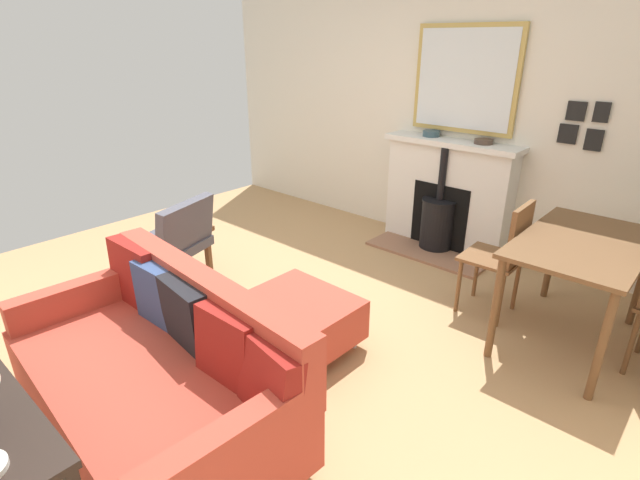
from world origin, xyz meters
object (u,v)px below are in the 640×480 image
Objects in this scene: fireplace at (445,200)px; sofa at (160,370)px; armchair_accent at (173,239)px; dining_table at (581,255)px; mantel_bowl_far at (484,141)px; ottoman at (298,319)px; mantel_bowl_near at (431,133)px; dining_chair_near_fireplace at (505,251)px.

sofa is (3.20, 0.10, -0.12)m from fireplace.
armchair_accent is (-0.94, -1.36, 0.06)m from sofa.
sofa is 1.50× the size of dining_table.
dining_table is at bearing 58.11° from fireplace.
ottoman is at bearing -3.86° from mantel_bowl_far.
fireplace reaches higher than dining_table.
fireplace is at bearing -121.89° from dining_table.
sofa is (3.24, -0.19, -0.74)m from mantel_bowl_far.
mantel_bowl_far is at bearing 176.14° from ottoman.
ottoman is 1.42m from armchair_accent.
mantel_bowl_near is at bearing -90.00° from mantel_bowl_far.
sofa reaches higher than dining_table.
dining_chair_near_fireplace is at bearing 35.25° from mantel_bowl_far.
dining_table is 0.51m from dining_chair_near_fireplace.
fireplace is at bearing 150.82° from armchair_accent.
mantel_bowl_near is at bearing -99.97° from fireplace.
mantel_bowl_near is 3.34m from sofa.
mantel_bowl_near is (-0.04, -0.24, 0.62)m from fireplace.
armchair_accent is at bearing -88.01° from ottoman.
mantel_bowl_far is 2.42m from ottoman.
sofa is 0.99m from ottoman.
fireplace reaches higher than dining_chair_near_fireplace.
ottoman is at bearing -45.03° from dining_table.
mantel_bowl_near reaches higher than ottoman.
mantel_bowl_near reaches higher than mantel_bowl_far.
fireplace is at bearing 80.03° from mantel_bowl_near.
armchair_accent is (2.30, -1.02, -0.68)m from mantel_bowl_near.
armchair_accent is at bearing -63.40° from dining_table.
mantel_bowl_near is at bearing -128.18° from dining_chair_near_fireplace.
dining_chair_near_fireplace reaches higher than dining_table.
mantel_bowl_near is 0.23× the size of ottoman.
sofa is at bearing 55.47° from armchair_accent.
mantel_bowl_near is 0.53m from mantel_bowl_far.
mantel_bowl_far is at bearing 98.27° from fireplace.
dining_table is at bearing 89.77° from dining_chair_near_fireplace.
dining_table is (0.94, 1.16, -0.45)m from mantel_bowl_far.
dining_table reaches higher than ottoman.
sofa is 2.20× the size of armchair_accent.
mantel_bowl_near is 1.63m from dining_chair_near_fireplace.
ottoman is (2.21, 0.14, -0.26)m from fireplace.
fireplace is 0.74× the size of sofa.
fireplace is 2.59m from armchair_accent.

